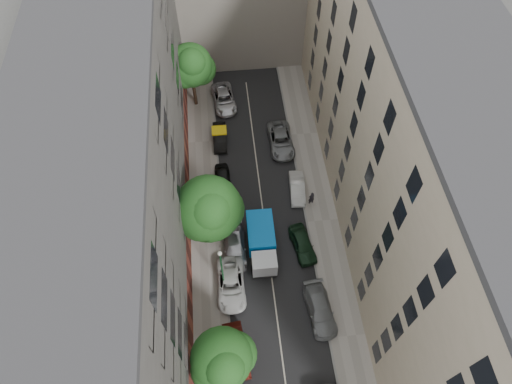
{
  "coord_description": "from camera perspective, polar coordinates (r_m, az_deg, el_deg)",
  "views": [
    {
      "loc": [
        -3.05,
        -21.31,
        37.56
      ],
      "look_at": [
        -0.86,
        -0.04,
        6.0
      ],
      "focal_mm": 32.0,
      "sensor_mm": 36.0,
      "label": 1
    }
  ],
  "objects": [
    {
      "name": "car_left_1",
      "position": [
        38.14,
        -2.49,
        -19.2
      ],
      "size": [
        2.07,
        4.65,
        1.48
      ],
      "primitive_type": "imported",
      "rotation": [
        0.0,
        0.0,
        0.11
      ],
      "color": "#49140E",
      "rests_on": "ground"
    },
    {
      "name": "tarp_truck",
      "position": [
        40.81,
        0.71,
        -6.33
      ],
      "size": [
        2.38,
        5.76,
        2.65
      ],
      "rotation": [
        0.0,
        0.0,
        -0.01
      ],
      "color": "black",
      "rests_on": "ground"
    },
    {
      "name": "car_right_3",
      "position": [
        45.02,
        5.17,
        0.48
      ],
      "size": [
        1.65,
        4.07,
        1.31
      ],
      "primitive_type": "imported",
      "rotation": [
        0.0,
        0.0,
        -0.07
      ],
      "color": "silver",
      "rests_on": "ground"
    },
    {
      "name": "sidewalk_left",
      "position": [
        43.19,
        -6.17,
        -4.9
      ],
      "size": [
        3.0,
        44.0,
        0.15
      ],
      "primitive_type": "cube",
      "color": "gray",
      "rests_on": "ground"
    },
    {
      "name": "car_right_2",
      "position": [
        41.79,
        5.86,
        -6.5
      ],
      "size": [
        2.39,
        4.43,
        1.43
      ],
      "primitive_type": "imported",
      "rotation": [
        0.0,
        0.0,
        0.17
      ],
      "color": "black",
      "rests_on": "ground"
    },
    {
      "name": "car_left_6",
      "position": [
        52.86,
        -4.03,
        11.54
      ],
      "size": [
        2.94,
        5.42,
        1.44
      ],
      "primitive_type": "imported",
      "rotation": [
        0.0,
        0.0,
        0.11
      ],
      "color": "silver",
      "rests_on": "ground"
    },
    {
      "name": "car_left_5",
      "position": [
        49.05,
        -4.55,
        6.86
      ],
      "size": [
        1.44,
        4.03,
        1.32
      ],
      "primitive_type": "imported",
      "rotation": [
        0.0,
        0.0,
        -0.01
      ],
      "color": "black",
      "rests_on": "ground"
    },
    {
      "name": "tree_near",
      "position": [
        33.8,
        -4.14,
        -20.24
      ],
      "size": [
        4.78,
        4.42,
        7.1
      ],
      "color": "#382619",
      "rests_on": "sidewalk_left"
    },
    {
      "name": "road_surface",
      "position": [
        43.29,
        1.12,
        -4.31
      ],
      "size": [
        8.0,
        44.0,
        0.02
      ],
      "primitive_type": "cube",
      "color": "black",
      "rests_on": "ground"
    },
    {
      "name": "tree_mid",
      "position": [
        37.98,
        -5.79,
        -2.3
      ],
      "size": [
        5.87,
        5.68,
        8.29
      ],
      "color": "#382619",
      "rests_on": "sidewalk_left"
    },
    {
      "name": "lamp_post",
      "position": [
        36.98,
        -4.33,
        -9.24
      ],
      "size": [
        0.36,
        0.36,
        6.41
      ],
      "color": "#18562A",
      "rests_on": "sidewalk_left"
    },
    {
      "name": "ground",
      "position": [
        43.3,
        1.12,
        -4.32
      ],
      "size": [
        120.0,
        120.0,
        0.0
      ],
      "primitive_type": "plane",
      "color": "#4C4C49",
      "rests_on": "ground"
    },
    {
      "name": "car_right_4",
      "position": [
        48.57,
        3.12,
        6.45
      ],
      "size": [
        2.54,
        5.33,
        1.47
      ],
      "primitive_type": "imported",
      "rotation": [
        0.0,
        0.0,
        0.02
      ],
      "color": "slate",
      "rests_on": "ground"
    },
    {
      "name": "car_left_3",
      "position": [
        41.52,
        -2.65,
        -6.83
      ],
      "size": [
        1.97,
        4.82,
        1.4
      ],
      "primitive_type": "imported",
      "rotation": [
        0.0,
        0.0,
        -0.0
      ],
      "color": "#B8B8BD",
      "rests_on": "ground"
    },
    {
      "name": "building_left",
      "position": [
        35.74,
        -16.42,
        2.26
      ],
      "size": [
        8.0,
        44.0,
        20.0
      ],
      "primitive_type": "cube",
      "color": "#4B4946",
      "rests_on": "ground"
    },
    {
      "name": "car_left_2",
      "position": [
        39.98,
        -3.13,
        -11.45
      ],
      "size": [
        2.48,
        5.23,
        1.44
      ],
      "primitive_type": "imported",
      "rotation": [
        0.0,
        0.0,
        -0.02
      ],
      "color": "silver",
      "rests_on": "ground"
    },
    {
      "name": "tree_far",
      "position": [
        49.77,
        -8.06,
        15.21
      ],
      "size": [
        4.95,
        4.62,
        8.02
      ],
      "color": "#382619",
      "rests_on": "sidewalk_left"
    },
    {
      "name": "pedestrian",
      "position": [
        44.12,
        6.94,
        -0.75
      ],
      "size": [
        0.68,
        0.52,
        1.68
      ],
      "primitive_type": "imported",
      "rotation": [
        0.0,
        0.0,
        3.35
      ],
      "color": "black",
      "rests_on": "sidewalk_right"
    },
    {
      "name": "car_left_4",
      "position": [
        45.57,
        -4.14,
        1.56
      ],
      "size": [
        1.72,
        3.87,
        1.29
      ],
      "primitive_type": "imported",
      "rotation": [
        0.0,
        0.0,
        0.05
      ],
      "color": "black",
      "rests_on": "ground"
    },
    {
      "name": "sidewalk_right",
      "position": [
        43.96,
        8.28,
        -3.59
      ],
      "size": [
        3.0,
        44.0,
        0.15
      ],
      "primitive_type": "cube",
      "color": "gray",
      "rests_on": "ground"
    },
    {
      "name": "building_right",
      "position": [
        37.57,
        18.36,
        5.02
      ],
      "size": [
        8.0,
        44.0,
        20.0
      ],
      "primitive_type": "cube",
      "color": "#BBAA92",
      "rests_on": "ground"
    },
    {
      "name": "car_right_1",
      "position": [
        39.48,
        8.02,
        -14.37
      ],
      "size": [
        2.48,
        5.11,
        1.43
      ],
      "primitive_type": "imported",
      "rotation": [
        0.0,
        0.0,
        0.1
      ],
      "color": "slate",
      "rests_on": "ground"
    }
  ]
}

